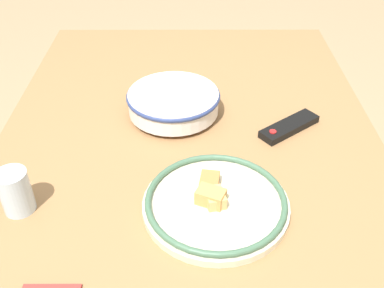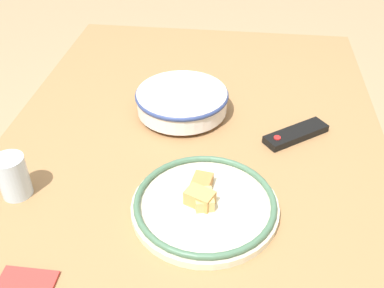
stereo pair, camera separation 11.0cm
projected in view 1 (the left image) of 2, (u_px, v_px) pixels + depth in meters
dining_table at (189, 175)px, 1.18m from camera, size 1.54×1.01×0.78m
noodle_bowl at (173, 102)px, 1.25m from camera, size 0.26×0.26×0.07m
food_plate at (216, 203)px, 0.97m from camera, size 0.32×0.32×0.05m
tv_remote at (289, 127)px, 1.21m from camera, size 0.15×0.18×0.02m
drinking_glass at (15, 192)px, 0.95m from camera, size 0.07×0.07×0.10m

